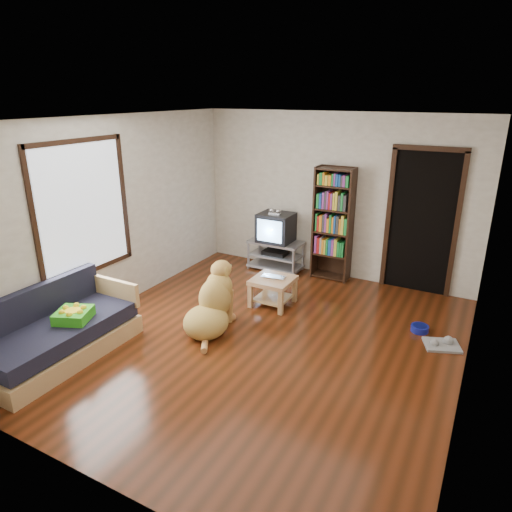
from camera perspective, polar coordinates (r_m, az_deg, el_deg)
The scene contains 18 objects.
ground at distance 5.67m, azimuth 0.59°, elevation -10.52°, with size 5.00×5.00×0.00m, color #54220E.
ceiling at distance 4.90m, azimuth 0.70°, elevation 16.72°, with size 5.00×5.00×0.00m, color white.
wall_back at distance 7.37m, azimuth 9.80°, elevation 7.27°, with size 4.50×4.50×0.00m, color beige.
wall_front at distance 3.31m, azimuth -20.22°, elevation -9.70°, with size 4.50×4.50×0.00m, color beige.
wall_left at distance 6.46m, azimuth -17.39°, elevation 4.88°, with size 5.00×5.00×0.00m, color beige.
wall_right at distance 4.61m, azimuth 26.26°, elevation -2.17°, with size 5.00×5.00×0.00m, color beige.
green_cushion at distance 5.61m, azimuth -21.84°, elevation -6.89°, with size 0.36×0.36×0.12m, color green.
laptop at distance 6.38m, azimuth 2.03°, elevation -2.79°, with size 0.33×0.21×0.03m, color silver.
dog_bowl at distance 6.21m, azimuth 19.78°, elevation -8.52°, with size 0.22×0.22×0.08m, color navy.
grey_rag at distance 5.98m, azimuth 22.21°, elevation -10.28°, with size 0.40×0.32×0.03m, color gray.
window at distance 6.07m, azimuth -20.79°, elevation 5.54°, with size 0.03×1.46×1.70m.
doorway at distance 7.10m, azimuth 20.03°, elevation 4.36°, with size 1.03×0.05×2.19m.
tv_stand at distance 7.76m, azimuth 2.46°, elevation 0.25°, with size 0.90×0.45×0.50m.
crt_tv at distance 7.63m, azimuth 2.59°, elevation 3.65°, with size 0.55×0.52×0.58m.
bookshelf at distance 7.28m, azimuth 9.63°, elevation 4.70°, with size 0.60×0.30×1.80m.
sofa at distance 5.72m, azimuth -23.45°, elevation -9.06°, with size 0.80×1.80×0.80m.
coffee_table at distance 6.46m, azimuth 2.13°, elevation -3.79°, with size 0.55×0.55×0.40m.
dog at distance 5.80m, azimuth -5.49°, elevation -6.23°, with size 0.57×1.07×0.89m.
Camera 1 is at (2.27, -4.34, 2.86)m, focal length 32.00 mm.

